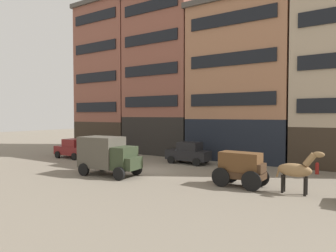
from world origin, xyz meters
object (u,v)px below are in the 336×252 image
at_px(sedan_dark, 188,153).
at_px(fire_hydrant_curbside, 317,168).
at_px(pedestrian_officer, 121,146).
at_px(cargo_wagon, 241,167).
at_px(delivery_truck_near, 108,154).
at_px(draft_horse, 296,170).
at_px(sedan_parked_curb, 73,149).

xyz_separation_m(sedan_dark, fire_hydrant_curbside, (9.75, 0.79, -0.49)).
bearing_deg(pedestrian_officer, cargo_wagon, -22.53).
bearing_deg(pedestrian_officer, delivery_truck_near, -53.64).
bearing_deg(delivery_truck_near, pedestrian_officer, 126.36).
height_order(draft_horse, fire_hydrant_curbside, draft_horse).
relative_size(sedan_parked_curb, pedestrian_officer, 2.07).
xyz_separation_m(draft_horse, fire_hydrant_curbside, (0.35, 6.33, -0.84)).
distance_m(cargo_wagon, sedan_dark, 8.50).
relative_size(sedan_parked_curb, fire_hydrant_curbside, 4.47).
xyz_separation_m(draft_horse, sedan_dark, (-9.40, 5.54, -0.36)).
bearing_deg(fire_hydrant_curbside, delivery_truck_near, -146.27).
distance_m(delivery_truck_near, sedan_dark, 7.63).
distance_m(cargo_wagon, pedestrian_officer, 15.61).
relative_size(cargo_wagon, delivery_truck_near, 0.67).
relative_size(delivery_truck_near, fire_hydrant_curbside, 5.37).
height_order(draft_horse, sedan_dark, draft_horse).
distance_m(draft_horse, pedestrian_officer, 18.37).
height_order(delivery_truck_near, sedan_parked_curb, delivery_truck_near).
distance_m(delivery_truck_near, sedan_parked_curb, 9.52).
bearing_deg(cargo_wagon, fire_hydrant_curbside, 62.44).
bearing_deg(pedestrian_officer, fire_hydrant_curbside, 1.12).
height_order(cargo_wagon, draft_horse, draft_horse).
bearing_deg(sedan_dark, delivery_truck_near, -107.61).
relative_size(delivery_truck_near, pedestrian_officer, 2.48).
xyz_separation_m(sedan_parked_curb, pedestrian_officer, (2.90, 3.60, 0.07)).
xyz_separation_m(delivery_truck_near, sedan_parked_curb, (-8.57, 4.10, -0.51)).
bearing_deg(pedestrian_officer, draft_horse, -19.01).
height_order(delivery_truck_near, pedestrian_officer, delivery_truck_near).
relative_size(cargo_wagon, sedan_dark, 0.80).
height_order(sedan_dark, pedestrian_officer, sedan_dark).
xyz_separation_m(cargo_wagon, sedan_dark, (-6.45, 5.53, -0.23)).
height_order(sedan_dark, fire_hydrant_curbside, sedan_dark).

